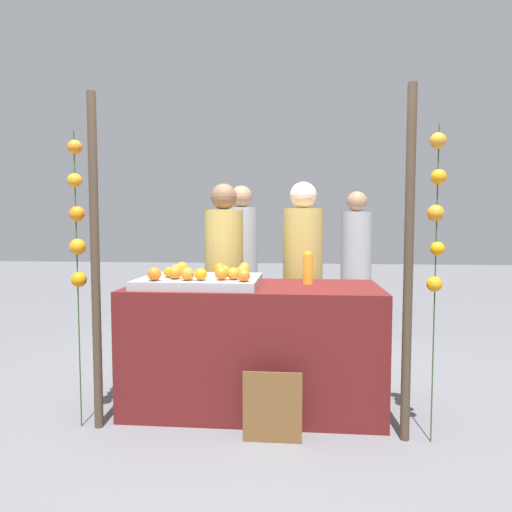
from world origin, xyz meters
name	(u,v)px	position (x,y,z in m)	size (l,w,h in m)	color
ground_plane	(254,405)	(0.00, 0.00, 0.00)	(24.00, 24.00, 0.00)	slate
stall_counter	(254,346)	(0.00, 0.00, 0.44)	(1.78, 0.84, 0.88)	#5B1919
orange_tray	(200,281)	(-0.38, -0.04, 0.91)	(0.84, 0.67, 0.06)	#9EA0A5
orange_0	(220,269)	(-0.27, 0.13, 0.98)	(0.09, 0.09, 0.09)	orange
orange_1	(182,268)	(-0.58, 0.20, 0.98)	(0.09, 0.09, 0.09)	orange
orange_2	(175,272)	(-0.53, -0.18, 0.99)	(0.09, 0.09, 0.09)	orange
orange_3	(187,274)	(-0.43, -0.25, 0.99)	(0.09, 0.09, 0.09)	orange
orange_4	(244,275)	(-0.04, -0.28, 0.98)	(0.08, 0.08, 0.08)	orange
orange_5	(225,271)	(-0.22, 0.03, 0.98)	(0.08, 0.08, 0.08)	orange
orange_6	(222,274)	(-0.20, -0.21, 0.99)	(0.09, 0.09, 0.09)	orange
orange_7	(177,270)	(-0.57, 0.05, 0.98)	(0.08, 0.08, 0.08)	orange
orange_8	(169,272)	(-0.60, -0.08, 0.98)	(0.07, 0.07, 0.07)	orange
orange_9	(244,268)	(-0.09, 0.21, 0.98)	(0.09, 0.09, 0.09)	orange
orange_10	(154,274)	(-0.64, -0.28, 0.99)	(0.09, 0.09, 0.09)	orange
orange_11	(242,272)	(-0.08, -0.04, 0.98)	(0.08, 0.08, 0.08)	orange
orange_12	(201,274)	(-0.34, -0.24, 0.98)	(0.08, 0.08, 0.08)	orange
orange_13	(234,274)	(-0.12, -0.18, 0.98)	(0.09, 0.09, 0.09)	orange
orange_14	(244,270)	(-0.09, 0.11, 0.98)	(0.08, 0.08, 0.08)	orange
juice_bottle	(308,269)	(0.39, 0.10, 0.99)	(0.07, 0.07, 0.24)	orange
chalkboard_sign	(272,408)	(0.16, -0.56, 0.21)	(0.36, 0.03, 0.45)	brown
vendor_left	(224,287)	(-0.33, 0.68, 0.77)	(0.33, 0.33, 1.66)	tan
vendor_right	(303,287)	(0.35, 0.67, 0.78)	(0.34, 0.34, 1.67)	tan
crowd_person_0	(241,272)	(-0.29, 1.62, 0.80)	(0.35, 0.35, 1.72)	#99999E
crowd_person_1	(356,272)	(0.95, 1.94, 0.78)	(0.34, 0.34, 1.68)	#99999E
canopy_post_left	(95,263)	(-0.97, -0.46, 1.07)	(0.06, 0.06, 2.14)	#473828
canopy_post_right	(408,266)	(0.97, -0.46, 1.07)	(0.06, 0.06, 2.14)	#473828
garland_strand_left	(77,221)	(-1.09, -0.45, 1.34)	(0.11, 0.11, 1.90)	#2D4C23
garland_strand_right	(437,214)	(1.12, -0.48, 1.38)	(0.10, 0.11, 1.90)	#2D4C23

